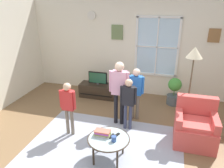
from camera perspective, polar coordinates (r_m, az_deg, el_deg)
The scene contains 17 objects.
ground_plane at distance 4.24m, azimuth 0.22°, elevation -17.34°, with size 6.90×6.19×0.02m, color brown.
back_wall at distance 6.23m, azimuth 7.43°, elevation 9.23°, with size 6.30×0.17×2.65m.
area_rug at distance 4.37m, azimuth -1.80°, elevation -15.77°, with size 2.91×2.05×0.01m, color #999EAD.
tv_stand at distance 6.22m, azimuth -3.64°, elevation -1.69°, with size 1.03×0.43×0.38m.
television at distance 6.07m, azimuth -3.73°, elevation 1.60°, with size 0.53×0.08×0.36m.
armchair at distance 4.59m, azimuth 20.84°, elevation -10.46°, with size 0.76×0.74×0.87m.
coffee_table at distance 3.83m, azimuth -0.89°, elevation -14.33°, with size 0.73×0.73×0.44m.
book_stack at distance 3.85m, azimuth -2.48°, elevation -12.67°, with size 0.27×0.17×0.10m.
cup at distance 3.72m, azimuth 0.48°, elevation -14.10°, with size 0.08×0.08×0.10m, color #334C8C.
remote_near_books at distance 3.87m, azimuth 1.21°, elevation -13.20°, with size 0.04×0.14×0.02m, color black.
remote_near_cup at distance 3.85m, azimuth -0.09°, elevation -13.43°, with size 0.04×0.14×0.02m, color black.
person_red_shirt at distance 4.41m, azimuth -11.35°, elevation -4.91°, with size 0.34×0.16×1.14m.
person_black_shirt at distance 4.51m, azimuth 4.28°, elevation -3.83°, with size 0.35×0.16×1.15m.
person_blue_shirt at distance 4.90m, azimuth 6.23°, elevation -1.12°, with size 0.37×0.17×1.23m.
person_pink_shirt at distance 4.63m, azimuth 1.88°, elevation -0.63°, with size 0.43×0.20×1.44m.
potted_plant_by_window at distance 5.94m, azimuth 15.92°, elevation -1.74°, with size 0.34×0.34×0.73m.
floor_lamp at distance 4.62m, azimuth 20.51°, elevation 5.60°, with size 0.32×0.32×1.77m.
Camera 1 is at (0.87, -3.17, 2.67)m, focal length 35.02 mm.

